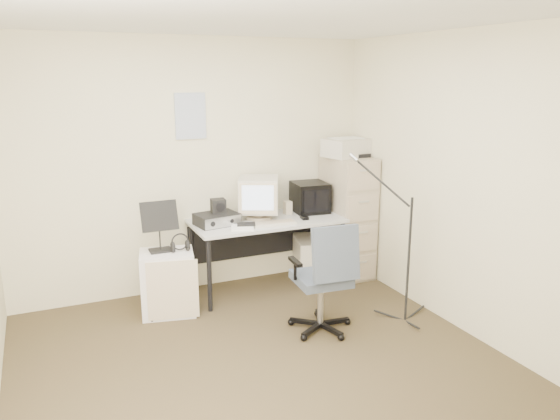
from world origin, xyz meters
name	(u,v)px	position (x,y,z in m)	size (l,w,h in m)	color
floor	(265,368)	(0.00, 0.00, -0.01)	(3.60, 3.60, 0.01)	#413B24
ceiling	(262,16)	(0.00, 0.00, 2.50)	(3.60, 3.60, 0.01)	white
wall_back	(194,167)	(0.00, 1.80, 1.25)	(3.60, 0.02, 2.50)	beige
wall_front	(434,302)	(0.00, -1.80, 1.25)	(3.60, 0.02, 2.50)	beige
wall_right	(465,185)	(1.80, 0.00, 1.25)	(0.02, 3.60, 2.50)	beige
wall_calendar	(190,116)	(-0.02, 1.79, 1.75)	(0.30, 0.02, 0.44)	white
filing_cabinet	(347,217)	(1.58, 1.48, 0.65)	(0.40, 0.60, 1.30)	#B6AA90
printer	(348,148)	(1.58, 1.51, 1.39)	(0.48, 0.33, 0.19)	#BCB6AE
desk	(267,254)	(0.63, 1.45, 0.36)	(1.50, 0.70, 0.73)	#BABAB8
crt_monitor	(259,198)	(0.57, 1.52, 0.94)	(0.38, 0.40, 0.42)	#BCB6AE
crt_tv	(310,197)	(1.17, 1.57, 0.89)	(0.34, 0.36, 0.31)	black
desk_speaker	(288,208)	(0.91, 1.57, 0.80)	(0.07, 0.07, 0.14)	beige
keyboard	(274,223)	(0.62, 1.25, 0.74)	(0.42, 0.15, 0.02)	#BCB6AE
mouse	(304,218)	(0.98, 1.31, 0.75)	(0.06, 0.10, 0.03)	black
radio_receiver	(217,219)	(0.11, 1.47, 0.79)	(0.39, 0.28, 0.11)	black
radio_speaker	(218,206)	(0.14, 1.50, 0.91)	(0.13, 0.12, 0.13)	black
papers	(242,226)	(0.31, 1.29, 0.74)	(0.21, 0.29, 0.02)	white
pc_tower	(307,259)	(1.11, 1.50, 0.23)	(0.22, 0.49, 0.46)	#BCB6AE
office_chair	(321,276)	(0.68, 0.40, 0.49)	(0.56, 0.56, 0.97)	#494F5E
side_cart	(168,283)	(-0.43, 1.27, 0.29)	(0.47, 0.38, 0.59)	white
music_stand	(159,226)	(-0.47, 1.32, 0.82)	(0.32, 0.17, 0.48)	black
headphones	(180,245)	(-0.30, 1.25, 0.64)	(0.18, 0.18, 0.03)	black
mic_stand	(410,241)	(1.47, 0.26, 0.74)	(0.02, 0.02, 1.47)	black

